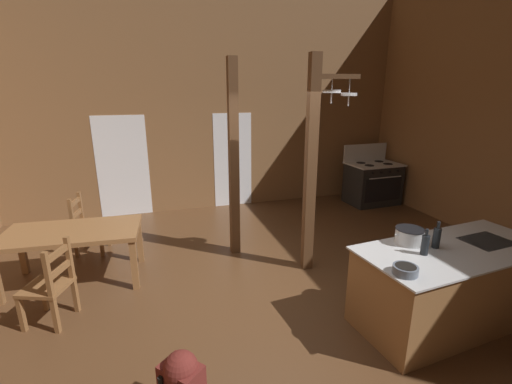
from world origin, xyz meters
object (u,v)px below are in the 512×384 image
Objects in this scene: kitchen_island at (450,285)px; backpack at (182,384)px; ladderback_chair_by_post at (87,225)px; bottle_tall_on_counter at (425,244)px; dining_table at (72,236)px; stove_range at (372,183)px; mixing_bowl_on_counter at (405,270)px; ladderback_chair_near_window at (51,285)px; stockpot_on_counter at (409,236)px; bottle_short_on_counter at (437,237)px.

kitchen_island is 3.75× the size of backpack.
kitchen_island is at bearing -37.04° from ladderback_chair_by_post.
backpack is at bearing -172.25° from bottle_tall_on_counter.
stove_range is at bearing 16.90° from dining_table.
bottle_tall_on_counter is at bearing -40.52° from ladderback_chair_by_post.
ladderback_chair_by_post is at bearing 133.20° from mixing_bowl_on_counter.
ladderback_chair_near_window is 4.17× the size of mixing_bowl_on_counter.
ladderback_chair_near_window is 1.00× the size of ladderback_chair_by_post.
dining_table is at bearing -91.60° from ladderback_chair_by_post.
mixing_bowl_on_counter is at bearing -161.86° from kitchen_island.
ladderback_chair_by_post is at bearing 142.35° from stockpot_on_counter.
stove_range is 4.32m from stockpot_on_counter.
kitchen_island is 4.41m from ladderback_chair_near_window.
bottle_tall_on_counter reaches higher than ladderback_chair_by_post.
mixing_bowl_on_counter is (-0.50, -0.55, -0.05)m from stockpot_on_counter.
kitchen_island is 0.72m from stockpot_on_counter.
bottle_short_on_counter is (0.24, 0.10, 0.01)m from bottle_tall_on_counter.
ladderback_chair_near_window is 4.03m from bottle_tall_on_counter.
ladderback_chair_by_post is 2.53× the size of stockpot_on_counter.
bottle_tall_on_counter is at bearing -30.73° from dining_table.
stove_range is at bearing 24.15° from ladderback_chair_near_window.
dining_table is 5.98× the size of bottle_short_on_counter.
stove_range is 1.39× the size of ladderback_chair_by_post.
kitchen_island is 1.27× the size of dining_table.
ladderback_chair_near_window reaches higher than kitchen_island.
stove_range is 0.75× the size of dining_table.
dining_table is 4.46m from bottle_short_on_counter.
bottle_tall_on_counter is at bearing -119.01° from stove_range.
stove_range is at bearing 8.27° from ladderback_chair_by_post.
ladderback_chair_near_window is at bearing -93.64° from ladderback_chair_by_post.
stove_range is 6.16m from dining_table.
mixing_bowl_on_counter reaches higher than dining_table.
bottle_short_on_counter is at bearing -41.79° from stockpot_on_counter.
stockpot_on_counter is at bearing 81.72° from bottle_tall_on_counter.
stockpot_on_counter is (2.55, 0.62, 0.67)m from backpack.
bottle_short_on_counter is (0.20, -0.18, 0.03)m from stockpot_on_counter.
kitchen_island is 5.96× the size of stockpot_on_counter.
bottle_short_on_counter is at bearing -116.91° from stove_range.
ladderback_chair_by_post is 4.70m from stockpot_on_counter.
bottle_short_on_counter reaches higher than kitchen_island.
stove_range is 1.39× the size of ladderback_chair_near_window.
ladderback_chair_by_post is 4.96m from bottle_short_on_counter.
kitchen_island is at bearing -27.63° from dining_table.
dining_table is 1.85× the size of ladderback_chair_near_window.
ladderback_chair_by_post is 3.23× the size of bottle_short_on_counter.
mixing_bowl_on_counter is (3.31, -1.57, 0.48)m from ladderback_chair_near_window.
backpack is (-2.97, -0.37, -0.13)m from kitchen_island.
stockpot_on_counter is 0.28m from bottle_tall_on_counter.
bottle_tall_on_counter is at bearing -98.28° from stockpot_on_counter.
dining_table is at bearing 152.78° from stockpot_on_counter.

